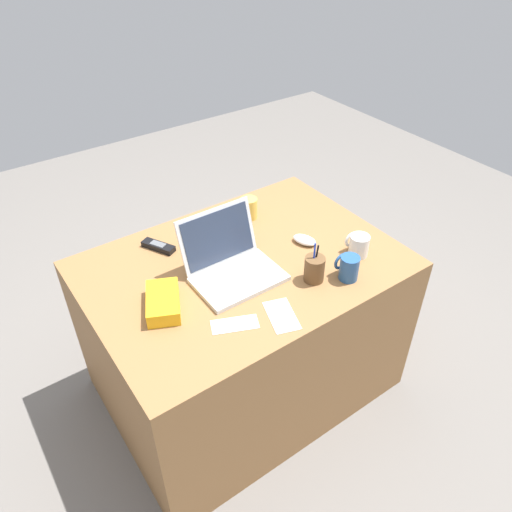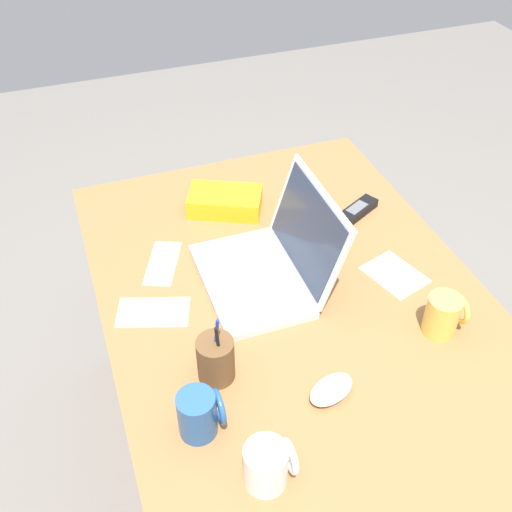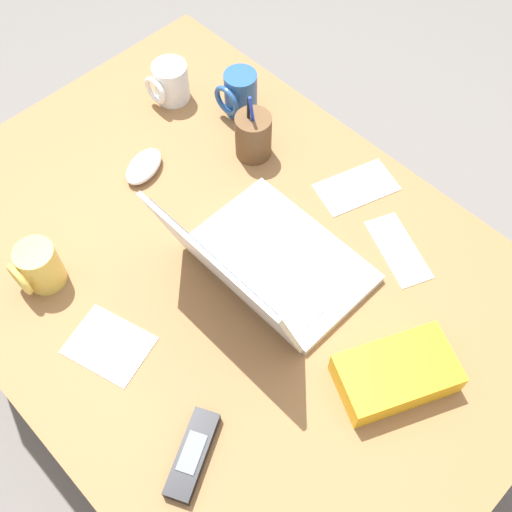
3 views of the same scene
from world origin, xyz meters
name	(u,v)px [view 3 (image 3 of 3)]	position (x,y,z in m)	size (l,w,h in m)	color
ground_plane	(235,393)	(0.00, 0.00, 0.00)	(6.00, 6.00, 0.00)	slate
desk	(230,342)	(0.00, 0.00, 0.37)	(1.24, 0.89, 0.74)	olive
laptop	(263,264)	(-0.08, -0.03, 0.79)	(0.33, 0.29, 0.23)	silver
computer_mouse	(144,166)	(0.29, -0.04, 0.76)	(0.06, 0.10, 0.03)	white
coffee_mug_white	(170,83)	(0.41, -0.22, 0.79)	(0.08, 0.09, 0.09)	white
coffee_mug_tall	(239,93)	(0.28, -0.31, 0.79)	(0.07, 0.09, 0.10)	#26518C
coffee_mug_spare	(38,267)	(0.21, 0.27, 0.79)	(0.07, 0.09, 0.10)	#E0BC4C
cordless_phone	(192,455)	(-0.23, 0.28, 0.76)	(0.11, 0.15, 0.03)	black
pen_holder	(253,136)	(0.16, -0.24, 0.80)	(0.08, 0.08, 0.17)	brown
snack_bag	(396,374)	(-0.38, -0.05, 0.77)	(0.11, 0.20, 0.06)	#F2AD19
paper_note_near_laptop	(109,345)	(0.02, 0.26, 0.75)	(0.14, 0.11, 0.00)	white
paper_note_left	(356,187)	(-0.06, -0.33, 0.75)	(0.09, 0.16, 0.00)	white
paper_note_right	(398,249)	(-0.22, -0.27, 0.75)	(0.16, 0.07, 0.00)	white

